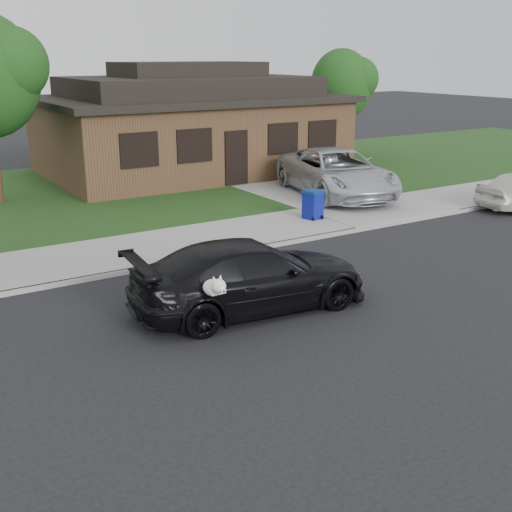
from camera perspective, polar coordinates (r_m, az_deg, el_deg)
ground at (r=14.59m, az=6.59°, el=-3.03°), size 120.00×120.00×0.00m
sidewalk at (r=18.53m, az=-3.04°, el=1.73°), size 60.00×3.00×0.12m
curb at (r=17.28m, az=-0.62°, el=0.59°), size 60.00×0.12×0.12m
lawn at (r=25.63m, az=-11.84°, el=5.83°), size 60.00×13.00×0.13m
driveway at (r=25.76m, az=3.24°, el=6.24°), size 4.50×13.00×0.14m
sedan at (r=13.18m, az=-0.52°, el=-1.79°), size 5.19×2.60×1.46m
minivan at (r=23.71m, az=7.20°, el=7.38°), size 4.10×6.48×1.67m
recycling_bin at (r=20.31m, az=5.08°, el=4.60°), size 0.65×0.65×0.90m
house at (r=28.70m, az=-5.92°, el=11.51°), size 12.60×8.60×4.65m
tree_1 at (r=32.53m, az=7.89°, el=14.92°), size 3.15×3.00×5.25m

